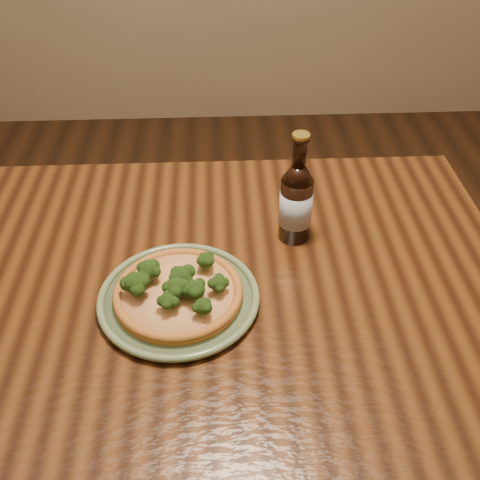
{
  "coord_description": "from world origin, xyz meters",
  "views": [
    {
      "loc": [
        0.21,
        -0.69,
        1.51
      ],
      "look_at": [
        0.25,
        0.15,
        0.82
      ],
      "focal_mm": 42.0,
      "sensor_mm": 36.0,
      "label": 1
    }
  ],
  "objects_px": {
    "plate": "(179,298)",
    "pizza": "(178,291)",
    "beer_bottle": "(296,202)",
    "table": "(120,320)"
  },
  "relations": [
    {
      "from": "plate",
      "to": "pizza",
      "type": "xyz_separation_m",
      "value": [
        -0.0,
        -0.0,
        0.02
      ]
    },
    {
      "from": "pizza",
      "to": "beer_bottle",
      "type": "height_order",
      "value": "beer_bottle"
    },
    {
      "from": "plate",
      "to": "beer_bottle",
      "type": "height_order",
      "value": "beer_bottle"
    },
    {
      "from": "pizza",
      "to": "beer_bottle",
      "type": "relative_size",
      "value": 0.98
    },
    {
      "from": "table",
      "to": "beer_bottle",
      "type": "height_order",
      "value": "beer_bottle"
    },
    {
      "from": "table",
      "to": "plate",
      "type": "bearing_deg",
      "value": -19.45
    },
    {
      "from": "plate",
      "to": "table",
      "type": "bearing_deg",
      "value": 160.55
    },
    {
      "from": "pizza",
      "to": "beer_bottle",
      "type": "distance_m",
      "value": 0.31
    },
    {
      "from": "plate",
      "to": "beer_bottle",
      "type": "distance_m",
      "value": 0.31
    },
    {
      "from": "table",
      "to": "pizza",
      "type": "xyz_separation_m",
      "value": [
        0.13,
        -0.05,
        0.12
      ]
    }
  ]
}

